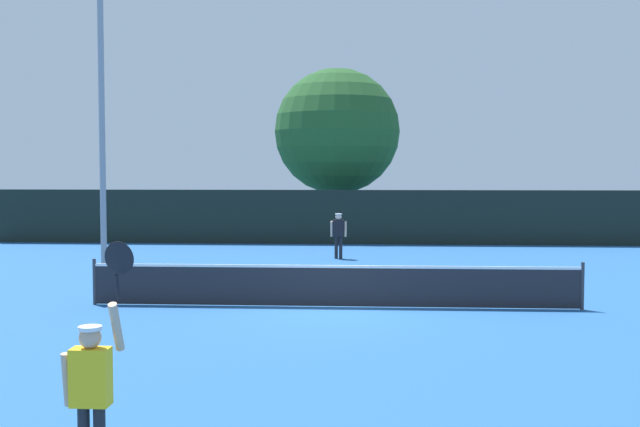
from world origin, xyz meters
name	(u,v)px	position (x,y,z in m)	size (l,w,h in m)	color
ground_plane	(334,307)	(0.00, 0.00, 0.00)	(120.00, 120.00, 0.00)	#235693
tennis_net	(334,285)	(0.00, 0.00, 0.51)	(11.24, 0.08, 1.07)	#232328
perimeter_fence	(349,217)	(0.00, 15.19, 1.15)	(30.96, 0.12, 2.30)	black
player_serving	(92,379)	(-1.97, -10.15, 1.05)	(0.67, 0.38, 2.42)	yellow
player_receiving	(338,231)	(-0.26, 9.76, 0.98)	(0.57, 0.24, 1.60)	black
tennis_ball	(292,291)	(-1.16, 2.13, 0.03)	(0.07, 0.07, 0.07)	#CCE033
light_pole	(101,91)	(-7.20, 5.36, 5.49)	(1.18, 0.28, 9.81)	gray
large_tree	(337,131)	(-0.68, 19.06, 4.95)	(5.89, 5.89, 7.91)	brown
parked_car_near	(287,214)	(-3.57, 24.10, 0.78)	(2.16, 4.31, 1.69)	#B7B7BC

